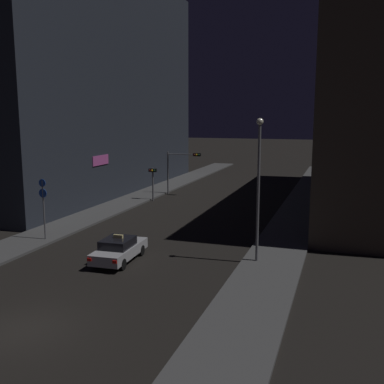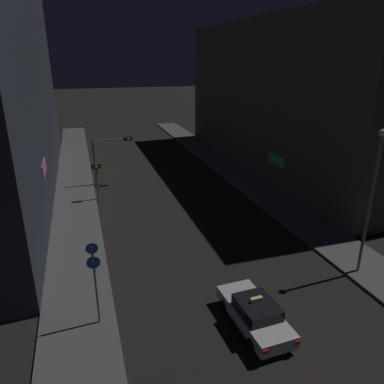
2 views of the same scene
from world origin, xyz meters
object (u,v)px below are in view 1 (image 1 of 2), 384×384
object	(u,v)px
taxi	(119,249)
sign_pole_left	(43,203)
traffic_light_overhead	(181,164)
street_lamp_near_block	(259,178)
traffic_light_left_kerb	(153,177)

from	to	relation	value
taxi	sign_pole_left	xyz separation A→B (m)	(-6.75, 2.22, 1.88)
traffic_light_overhead	street_lamp_near_block	world-z (taller)	street_lamp_near_block
taxi	traffic_light_overhead	xyz separation A→B (m)	(-4.24, 22.11, 2.65)
sign_pole_left	traffic_light_left_kerb	bearing A→B (deg)	86.36
sign_pole_left	traffic_light_overhead	bearing A→B (deg)	82.82
traffic_light_left_kerb	street_lamp_near_block	bearing A→B (deg)	-49.74
street_lamp_near_block	traffic_light_left_kerb	bearing A→B (deg)	130.26
traffic_light_overhead	taxi	bearing A→B (deg)	-79.14
traffic_light_overhead	sign_pole_left	distance (m)	20.06
traffic_light_overhead	traffic_light_left_kerb	world-z (taller)	traffic_light_overhead
taxi	traffic_light_overhead	distance (m)	22.67
traffic_light_left_kerb	sign_pole_left	world-z (taller)	sign_pole_left
traffic_light_overhead	sign_pole_left	world-z (taller)	traffic_light_overhead
street_lamp_near_block	traffic_light_overhead	bearing A→B (deg)	120.93
sign_pole_left	street_lamp_near_block	xyz separation A→B (m)	(14.40, 0.04, 2.32)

